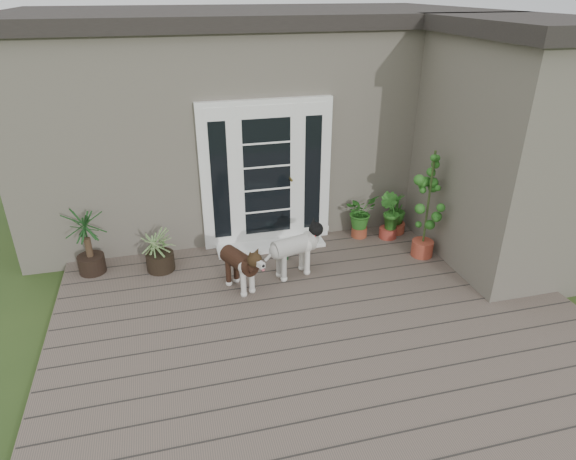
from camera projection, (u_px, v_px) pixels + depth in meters
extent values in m
cube|color=#6B5B4C|center=(325.00, 328.00, 5.76)|extent=(6.20, 4.60, 0.12)
cube|color=#665E54|center=(253.00, 116.00, 8.79)|extent=(7.40, 4.00, 3.10)
cube|color=#2D2826|center=(250.00, 15.00, 8.06)|extent=(7.60, 4.20, 0.20)
cube|color=#665E54|center=(507.00, 157.00, 6.70)|extent=(1.60, 2.40, 3.10)
cube|color=#2D2826|center=(534.00, 26.00, 5.97)|extent=(1.80, 2.60, 0.20)
cube|color=white|center=(267.00, 175.00, 7.12)|extent=(1.90, 0.14, 2.15)
cube|color=white|center=(271.00, 245.00, 7.42)|extent=(1.60, 0.40, 0.05)
imported|color=#2B641C|center=(360.00, 218.00, 7.61)|extent=(0.64, 0.64, 0.61)
imported|color=#1C4D16|center=(389.00, 222.00, 7.60)|extent=(0.48, 0.48, 0.51)
imported|color=#27631C|center=(396.00, 217.00, 7.77)|extent=(0.45, 0.45, 0.51)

